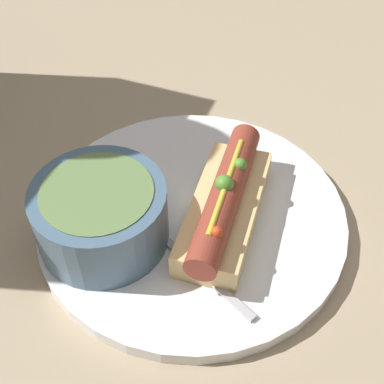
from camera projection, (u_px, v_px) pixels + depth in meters
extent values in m
plane|color=tan|center=(192.00, 222.00, 0.51)|extent=(4.00, 4.00, 0.00)
cylinder|color=white|center=(192.00, 217.00, 0.51)|extent=(0.29, 0.29, 0.01)
cube|color=#E5C17F|center=(225.00, 210.00, 0.48)|extent=(0.15, 0.07, 0.03)
cylinder|color=brown|center=(226.00, 194.00, 0.47)|extent=(0.17, 0.04, 0.03)
sphere|color=#518C2D|center=(240.00, 164.00, 0.48)|extent=(0.01, 0.01, 0.01)
sphere|color=#518C2D|center=(224.00, 184.00, 0.46)|extent=(0.02, 0.02, 0.02)
sphere|color=#C63F1E|center=(217.00, 232.00, 0.42)|extent=(0.01, 0.01, 0.01)
cylinder|color=gold|center=(227.00, 183.00, 0.46)|extent=(0.12, 0.01, 0.01)
cylinder|color=slate|center=(101.00, 215.00, 0.46)|extent=(0.12, 0.12, 0.06)
cylinder|color=#66844C|center=(97.00, 197.00, 0.44)|extent=(0.10, 0.10, 0.01)
cube|color=#B7B7BC|center=(196.00, 267.00, 0.46)|extent=(0.07, 0.12, 0.00)
ellipsoid|color=#B7B7BC|center=(135.00, 211.00, 0.50)|extent=(0.04, 0.04, 0.01)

